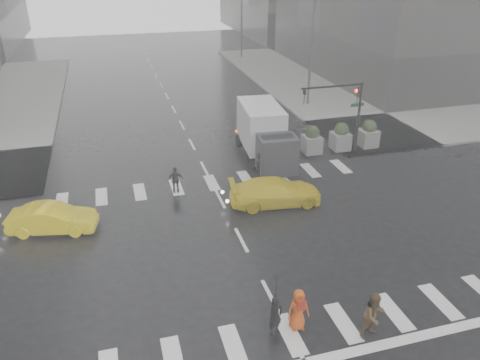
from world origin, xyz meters
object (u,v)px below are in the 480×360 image
object	(u,v)px
taxi_mid	(52,219)
box_truck	(265,133)
pedestrian_brown	(374,316)
pedestrian_orange	(298,309)
traffic_signal_pole	(346,104)

from	to	relation	value
taxi_mid	box_truck	bearing A→B (deg)	-54.25
pedestrian_brown	box_truck	distance (m)	15.30
pedestrian_orange	box_truck	bearing A→B (deg)	77.80
taxi_mid	box_truck	world-z (taller)	box_truck
pedestrian_brown	taxi_mid	distance (m)	14.67
pedestrian_orange	pedestrian_brown	bearing A→B (deg)	-22.55
pedestrian_orange	taxi_mid	size ratio (longest dim) A/B	0.40
pedestrian_orange	box_truck	world-z (taller)	box_truck
pedestrian_brown	pedestrian_orange	distance (m)	2.51
pedestrian_brown	traffic_signal_pole	bearing A→B (deg)	54.69
traffic_signal_pole	taxi_mid	distance (m)	18.03
pedestrian_brown	taxi_mid	bearing A→B (deg)	125.35
box_truck	pedestrian_brown	bearing A→B (deg)	-89.44
traffic_signal_pole	box_truck	size ratio (longest dim) A/B	0.74
traffic_signal_pole	pedestrian_orange	xyz separation A→B (m)	(-8.65, -13.77, -2.42)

